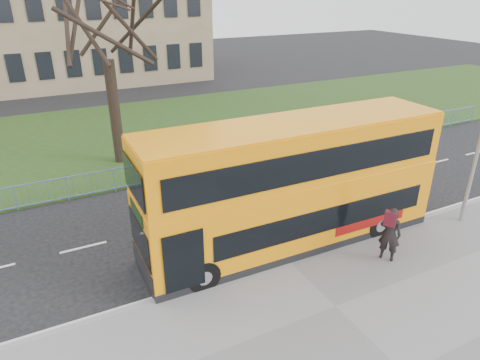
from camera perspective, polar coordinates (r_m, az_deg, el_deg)
name	(u,v)px	position (r m, az deg, el deg)	size (l,w,h in m)	color
ground	(264,240)	(15.85, 3.25, -8.01)	(120.00, 120.00, 0.00)	black
kerb	(287,261)	(14.73, 6.30, -10.65)	(80.00, 0.20, 0.14)	gray
grass_verge	(153,131)	(28.00, -11.50, 6.44)	(80.00, 15.40, 0.08)	#1D3C16
guard_railing	(197,165)	(20.92, -5.71, 2.04)	(40.00, 0.12, 1.10)	#6B90BE
bare_tree	(105,38)	(21.95, -17.50, 17.64)	(8.67, 8.67, 12.39)	black
civic_building	(29,3)	(46.56, -26.29, 20.40)	(30.00, 15.00, 14.00)	#7A6A4D
yellow_bus	(293,182)	(14.68, 7.08, -0.30)	(10.70, 2.68, 4.47)	orange
pedestrian	(390,234)	(14.97, 19.35, -6.81)	(0.70, 0.46, 1.92)	black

